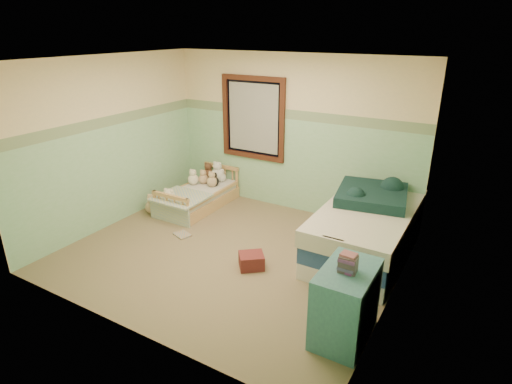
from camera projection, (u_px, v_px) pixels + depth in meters
The scene contains 31 objects.
floor at pixel (231, 254), 5.68m from camera, with size 4.20×3.60×0.02m, color #706449.
ceiling at pixel (226, 59), 4.76m from camera, with size 4.20×3.60×0.02m, color silver.
wall_back at pixel (292, 135), 6.66m from camera, with size 4.20×0.04×2.50m, color beige.
wall_front at pixel (117, 218), 3.77m from camera, with size 4.20×0.04×2.50m, color beige.
wall_left at pixel (111, 143), 6.21m from camera, with size 0.04×3.60×2.50m, color beige.
wall_right at pixel (402, 197), 4.23m from camera, with size 0.04×3.60×2.50m, color beige.
wainscot_mint at pixel (291, 165), 6.84m from camera, with size 4.20×0.01×1.50m, color #86C38F.
border_strip at pixel (292, 115), 6.53m from camera, with size 4.20×0.01×0.15m, color #39673C.
window_frame at pixel (253, 118), 6.89m from camera, with size 1.16×0.06×1.36m, color #451F16.
window_blinds at pixel (253, 118), 6.90m from camera, with size 0.92×0.01×1.12m, color beige.
toddler_bed_frame at pixel (199, 201), 7.12m from camera, with size 0.72×1.44×0.18m, color #B77D40.
toddler_mattress at pixel (198, 193), 7.06m from camera, with size 0.66×1.37×0.12m, color silver.
patchwork_quilt at pixel (181, 197), 6.68m from camera, with size 0.78×0.72×0.03m, color #80A0BF.
plush_bed_brown at pixel (208, 174), 7.48m from camera, with size 0.21×0.21×0.21m, color brown.
plush_bed_white at pixel (218, 175), 7.38m from camera, with size 0.24×0.24×0.24m, color white.
plush_bed_tan at pixel (203, 179), 7.28m from camera, with size 0.17×0.17×0.17m, color #D3AD86.
plush_bed_dark at pixel (214, 181), 7.18m from camera, with size 0.17×0.17×0.17m, color black.
plush_floor_cream at pixel (170, 205), 6.86m from camera, with size 0.28×0.28×0.28m, color white.
plush_floor_tan at pixel (152, 207), 6.85m from camera, with size 0.22×0.22×0.22m, color #D3AD86.
twin_bed_frame at pixel (365, 245), 5.64m from camera, with size 1.05×2.09×0.22m, color silver.
twin_boxspring at pixel (366, 231), 5.56m from camera, with size 1.05×2.09×0.22m, color navy.
twin_mattress at pixel (368, 216), 5.48m from camera, with size 1.09×2.13×0.22m, color silver.
teal_blanket at pixel (372, 195), 5.68m from camera, with size 0.89×0.94×0.14m, color black.
dresser at pixel (345, 304), 4.03m from camera, with size 0.47×0.75×0.75m, color #3A667E.
book_stack at pixel (348, 264), 3.83m from camera, with size 0.16×0.13×0.16m, color brown.
red_pillow at pixel (251, 261), 5.31m from camera, with size 0.30×0.26×0.19m, color maroon.
floor_book at pixel (182, 235), 6.15m from camera, with size 0.24×0.19×0.02m, color orange.
extra_plush_0 at pixel (212, 181), 7.15m from camera, with size 0.18×0.18×0.18m, color #D3AD86.
extra_plush_1 at pixel (212, 181), 7.20m from camera, with size 0.16×0.16×0.16m, color #D3AD86.
extra_plush_2 at pixel (221, 177), 7.37m from camera, with size 0.16×0.16×0.16m, color white.
extra_plush_3 at pixel (193, 179), 7.23m from camera, with size 0.19×0.19×0.19m, color white.
Camera 1 is at (2.81, -4.13, 2.85)m, focal length 29.50 mm.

